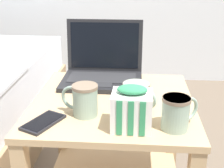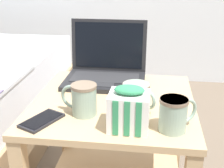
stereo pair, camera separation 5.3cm
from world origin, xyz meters
The scene contains 7 objects.
bedside_table centered at (0.00, 0.00, 0.33)m, with size 0.58×0.58×0.51m.
laptop centered at (-0.06, 0.20, 0.56)m, with size 0.33×0.25×0.24m.
mug_front_left centered at (0.20, -0.19, 0.57)m, with size 0.12×0.09×0.10m.
mug_front_right centered at (-0.08, -0.12, 0.57)m, with size 0.13×0.08×0.10m.
mug_mid_center centered at (0.09, -0.05, 0.56)m, with size 0.12×0.10×0.09m.
snack_bag centered at (0.07, -0.20, 0.58)m, with size 0.12×0.11×0.14m.
cell_phone centered at (-0.20, -0.19, 0.52)m, with size 0.13×0.16×0.01m.
Camera 2 is at (0.13, -1.02, 0.98)m, focal length 50.00 mm.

